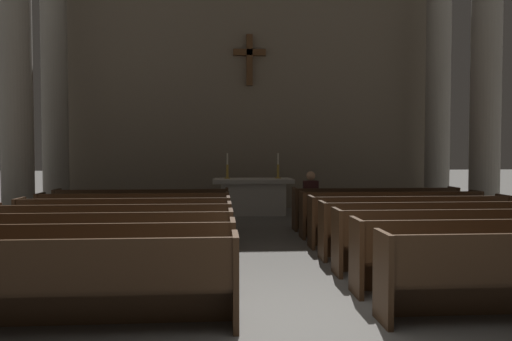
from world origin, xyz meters
The scene contains 23 objects.
ground_plane centered at (0.00, 0.00, 0.00)m, with size 80.00×80.00×0.00m, color #66635E.
pew_left_row_1 centered at (-2.58, -0.04, 0.48)m, with size 3.71×0.50×0.95m.
pew_left_row_2 centered at (-2.58, 0.96, 0.48)m, with size 3.71×0.50×0.95m.
pew_left_row_3 centered at (-2.58, 1.96, 0.48)m, with size 3.71×0.50×0.95m.
pew_left_row_4 centered at (-2.58, 2.96, 0.48)m, with size 3.71×0.50×0.95m.
pew_left_row_5 centered at (-2.58, 3.96, 0.48)m, with size 3.71×0.50×0.95m.
pew_left_row_6 centered at (-2.58, 4.96, 0.48)m, with size 3.71×0.50×0.95m.
pew_left_row_7 centered at (-2.58, 5.96, 0.48)m, with size 3.71×0.50×0.95m.
pew_right_row_2 centered at (2.58, 0.96, 0.48)m, with size 3.71×0.50×0.95m.
pew_right_row_3 centered at (2.58, 1.96, 0.48)m, with size 3.71×0.50×0.95m.
pew_right_row_4 centered at (2.58, 2.96, 0.48)m, with size 3.71×0.50×0.95m.
pew_right_row_5 centered at (2.58, 3.96, 0.48)m, with size 3.71×0.50×0.95m.
pew_right_row_6 centered at (2.58, 4.96, 0.48)m, with size 3.71×0.50×0.95m.
pew_right_row_7 centered at (2.58, 5.96, 0.48)m, with size 3.71×0.50×0.95m.
column_left_third centered at (-5.42, 6.52, 3.64)m, with size 1.04×1.04×7.45m.
column_right_third centered at (5.42, 6.52, 3.64)m, with size 1.04×1.04×7.45m.
column_left_fourth centered at (-5.42, 9.13, 3.64)m, with size 1.04×1.04×7.45m.
column_right_fourth centered at (5.42, 9.13, 3.64)m, with size 1.04×1.04×7.45m.
altar centered at (0.00, 8.69, 0.53)m, with size 2.20×0.90×1.01m.
candlestick_left centered at (-0.70, 8.69, 1.23)m, with size 0.16×0.16×0.70m.
candlestick_right centered at (0.70, 8.69, 1.23)m, with size 0.16×0.16×0.70m.
apse_with_cross centered at (0.00, 10.44, 4.11)m, with size 11.95×0.43×8.22m.
lone_worshipper centered at (1.10, 5.99, 0.69)m, with size 0.32×0.43×1.32m.
Camera 1 is at (-0.91, -4.95, 1.78)m, focal length 34.91 mm.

